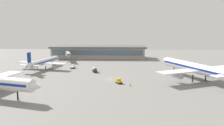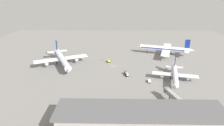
{
  "view_description": "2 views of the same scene",
  "coord_description": "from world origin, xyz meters",
  "px_view_note": "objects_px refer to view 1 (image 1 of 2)",
  "views": [
    {
      "loc": [
        -5.74,
        119.13,
        28.09
      ],
      "look_at": [
        -0.92,
        -9.23,
        6.89
      ],
      "focal_mm": 38.35,
      "sensor_mm": 36.0,
      "label": 1
    },
    {
      "loc": [
        1.67,
        -159.23,
        63.14
      ],
      "look_at": [
        -1.47,
        -1.19,
        3.12
      ],
      "focal_mm": 33.11,
      "sensor_mm": 36.0,
      "label": 2
    }
  ],
  "objects_px": {
    "baggage_tug": "(119,81)",
    "ground_crew_worker": "(130,85)",
    "pushback_tractor": "(73,67)",
    "airplane_at_gate": "(43,62)",
    "airplane_taxiing": "(195,68)",
    "fuel_truck": "(95,69)"
  },
  "relations": [
    {
      "from": "airplane_at_gate",
      "to": "airplane_taxiing",
      "type": "xyz_separation_m",
      "value": [
        -86.1,
        27.12,
        1.72
      ]
    },
    {
      "from": "airplane_at_gate",
      "to": "airplane_taxiing",
      "type": "distance_m",
      "value": 90.29
    },
    {
      "from": "fuel_truck",
      "to": "pushback_tractor",
      "type": "bearing_deg",
      "value": -139.88
    },
    {
      "from": "airplane_at_gate",
      "to": "ground_crew_worker",
      "type": "distance_m",
      "value": 67.08
    },
    {
      "from": "airplane_at_gate",
      "to": "pushback_tractor",
      "type": "xyz_separation_m",
      "value": [
        -18.14,
        -2.94,
        -3.41
      ]
    },
    {
      "from": "airplane_taxiing",
      "to": "fuel_truck",
      "type": "bearing_deg",
      "value": 45.19
    },
    {
      "from": "airplane_at_gate",
      "to": "baggage_tug",
      "type": "xyz_separation_m",
      "value": [
        -47.81,
        35.41,
        -3.22
      ]
    },
    {
      "from": "baggage_tug",
      "to": "pushback_tractor",
      "type": "distance_m",
      "value": 48.48
    },
    {
      "from": "pushback_tractor",
      "to": "ground_crew_worker",
      "type": "relative_size",
      "value": 2.73
    },
    {
      "from": "baggage_tug",
      "to": "ground_crew_worker",
      "type": "relative_size",
      "value": 2.22
    },
    {
      "from": "fuel_truck",
      "to": "ground_crew_worker",
      "type": "height_order",
      "value": "fuel_truck"
    },
    {
      "from": "airplane_at_gate",
      "to": "airplane_taxiing",
      "type": "height_order",
      "value": "airplane_taxiing"
    },
    {
      "from": "airplane_taxiing",
      "to": "pushback_tractor",
      "type": "xyz_separation_m",
      "value": [
        67.96,
        -30.06,
        -5.13
      ]
    },
    {
      "from": "fuel_truck",
      "to": "airplane_at_gate",
      "type": "bearing_deg",
      "value": -117.43
    },
    {
      "from": "airplane_taxiing",
      "to": "baggage_tug",
      "type": "bearing_deg",
      "value": 77.05
    },
    {
      "from": "airplane_at_gate",
      "to": "baggage_tug",
      "type": "bearing_deg",
      "value": -113.77
    },
    {
      "from": "airplane_at_gate",
      "to": "baggage_tug",
      "type": "distance_m",
      "value": 59.58
    },
    {
      "from": "airplane_at_gate",
      "to": "fuel_truck",
      "type": "height_order",
      "value": "airplane_at_gate"
    },
    {
      "from": "fuel_truck",
      "to": "ground_crew_worker",
      "type": "bearing_deg",
      "value": 17.77
    },
    {
      "from": "baggage_tug",
      "to": "airplane_taxiing",
      "type": "bearing_deg",
      "value": -104.61
    },
    {
      "from": "baggage_tug",
      "to": "pushback_tractor",
      "type": "relative_size",
      "value": 0.82
    },
    {
      "from": "airplane_taxiing",
      "to": "ground_crew_worker",
      "type": "xyz_separation_m",
      "value": [
        33.0,
        13.71,
        -5.25
      ]
    }
  ]
}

